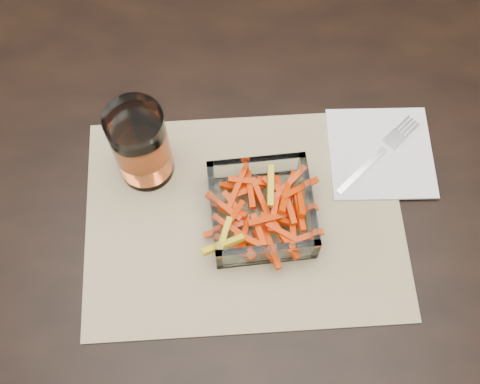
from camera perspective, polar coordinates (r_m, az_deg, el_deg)
name	(u,v)px	position (r m, az deg, el deg)	size (l,w,h in m)	color
dining_table	(279,199)	(0.97, 3.69, -0.64)	(1.60, 0.90, 0.75)	black
placemat	(244,217)	(0.86, 0.39, -2.42)	(0.45, 0.33, 0.00)	tan
glass_bowl	(261,211)	(0.84, 2.04, -1.83)	(0.15, 0.15, 0.05)	white
tumbler	(141,147)	(0.84, -9.36, 4.27)	(0.08, 0.08, 0.14)	white
napkin	(381,153)	(0.92, 13.19, 3.64)	(0.15, 0.15, 0.00)	white
fork	(380,153)	(0.92, 13.14, 3.66)	(0.14, 0.13, 0.00)	silver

